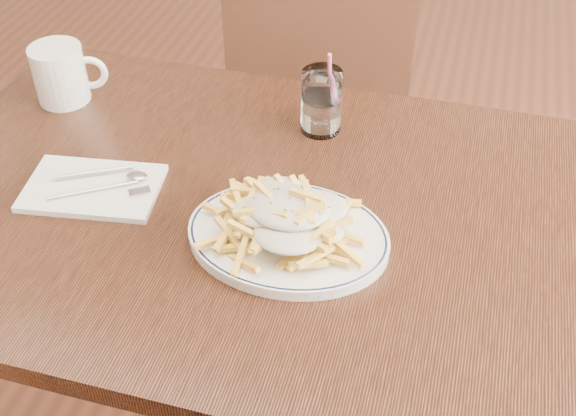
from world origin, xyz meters
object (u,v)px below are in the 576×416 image
(table, at_px, (254,237))
(loaded_fries, at_px, (288,213))
(water_glass, at_px, (321,105))
(chair_far, at_px, (323,70))
(coffee_mug, at_px, (61,74))
(fries_plate, at_px, (288,236))

(table, xyz_separation_m, loaded_fries, (0.08, -0.07, 0.14))
(loaded_fries, relative_size, water_glass, 1.81)
(chair_far, xyz_separation_m, coffee_mug, (-0.40, -0.57, 0.25))
(chair_far, distance_m, fries_plate, 0.88)
(table, height_order, chair_far, chair_far)
(table, height_order, loaded_fries, loaded_fries)
(chair_far, distance_m, water_glass, 0.60)
(chair_far, height_order, coffee_mug, chair_far)
(fries_plate, relative_size, water_glass, 2.06)
(fries_plate, bearing_deg, chair_far, 99.37)
(loaded_fries, xyz_separation_m, coffee_mug, (-0.54, 0.28, -0.00))
(chair_far, distance_m, coffee_mug, 0.73)
(coffee_mug, bearing_deg, fries_plate, -27.58)
(table, xyz_separation_m, chair_far, (-0.06, 0.77, -0.11))
(loaded_fries, bearing_deg, table, 138.11)
(table, distance_m, water_glass, 0.28)
(water_glass, bearing_deg, coffee_mug, -176.28)
(table, relative_size, coffee_mug, 8.52)
(table, relative_size, fries_plate, 3.53)
(chair_far, height_order, loaded_fries, chair_far)
(chair_far, distance_m, loaded_fries, 0.89)
(chair_far, bearing_deg, fries_plate, -80.63)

